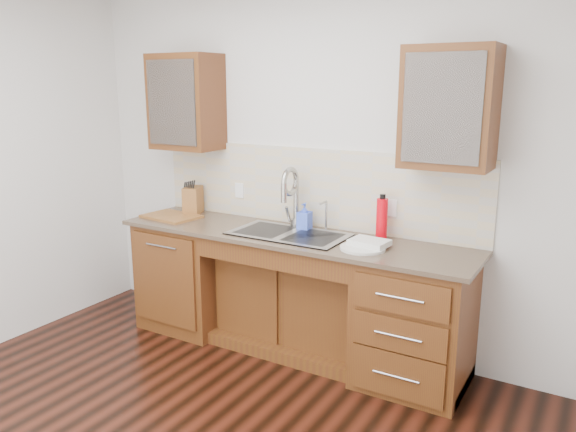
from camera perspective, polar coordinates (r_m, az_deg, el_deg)
The scene contains 23 objects.
wall_back at distance 4.29m, azimuth 2.71°, elevation 4.97°, with size 4.00×0.10×2.70m, color silver.
base_cabinet_left at distance 4.73m, azimuth -9.78°, elevation -5.76°, with size 0.70×0.62×0.88m, color #593014.
base_cabinet_center at distance 4.32m, azimuth 0.88°, elevation -8.73°, with size 1.20×0.44×0.70m, color #593014.
base_cabinet_right at distance 3.86m, azimuth 12.77°, elevation -10.39°, with size 0.70×0.62×0.88m, color #593014.
countertop at distance 4.06m, azimuth 0.18°, elevation -2.06°, with size 2.70×0.65×0.03m, color #84705B.
backsplash at distance 4.26m, azimuth 2.31°, elevation 2.94°, with size 2.70×0.02×0.59m, color beige.
sink at distance 4.06m, azimuth 0.07°, elevation -3.06°, with size 0.84×0.46×0.19m, color #9E9EA5.
faucet at distance 4.22m, azimuth 0.83°, elevation 1.55°, with size 0.04×0.04×0.40m, color #999993.
filter_tap at distance 4.13m, azimuth 3.91°, elevation 0.13°, with size 0.02×0.02×0.24m, color #999993.
upper_cabinet_left at distance 4.65m, azimuth -10.29°, elevation 11.31°, with size 0.55×0.34×0.75m, color #593014.
upper_cabinet_right at distance 3.66m, azimuth 16.10°, elevation 10.52°, with size 0.55×0.34×0.75m, color #593014.
outlet_left at distance 4.60m, azimuth -4.95°, elevation 2.60°, with size 0.08×0.01×0.12m, color white.
outlet_right at distance 4.00m, azimuth 10.45°, elevation 0.82°, with size 0.08×0.01×0.12m, color white.
soap_bottle at distance 4.15m, azimuth 1.69°, elevation -0.05°, with size 0.09×0.09×0.20m, color blue.
water_bottle at distance 3.93m, azimuth 9.51°, elevation -0.32°, with size 0.08×0.08×0.29m, color red.
plate at distance 3.72m, azimuth 7.60°, elevation -3.24°, with size 0.30×0.30×0.02m, color silver.
dish_towel at distance 3.76m, azimuth 8.26°, elevation -2.68°, with size 0.25×0.18×0.04m, color white.
knife_block at distance 4.74m, azimuth -9.63°, elevation 1.59°, with size 0.12×0.20×0.23m, color #A96E39.
cutting_board at distance 4.65m, azimuth -11.76°, elevation -0.03°, with size 0.44×0.31×0.02m, color #975E38.
cup_left_a at distance 4.73m, azimuth -11.34°, elevation 10.69°, with size 0.13×0.13×0.10m, color white.
cup_left_b at distance 4.60m, azimuth -9.44°, elevation 10.69°, with size 0.11×0.11×0.10m, color white.
cup_right_a at distance 3.69m, azimuth 14.29°, elevation 9.87°, with size 0.13×0.13×0.10m, color white.
cup_right_b at distance 3.64m, azimuth 17.11°, elevation 9.67°, with size 0.11×0.11×0.10m, color white.
Camera 1 is at (1.97, -1.96, 1.97)m, focal length 35.00 mm.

